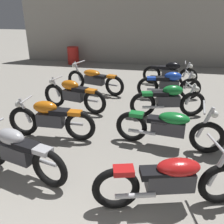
% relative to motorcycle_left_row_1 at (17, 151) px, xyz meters
% --- Properties ---
extents(back_wall, '(12.51, 0.24, 3.60)m').
position_rel_motorcycle_left_row_1_xyz_m(back_wall, '(1.24, 9.37, 1.34)').
color(back_wall, '#9E998E').
rests_on(back_wall, ground).
extents(motorcycle_left_row_1, '(1.93, 0.67, 0.88)m').
position_rel_motorcycle_left_row_1_xyz_m(motorcycle_left_row_1, '(0.00, 0.00, 0.00)').
color(motorcycle_left_row_1, black).
rests_on(motorcycle_left_row_1, ground).
extents(motorcycle_left_row_2, '(1.97, 0.48, 0.88)m').
position_rel_motorcycle_left_row_1_xyz_m(motorcycle_left_row_2, '(-0.03, 1.32, 0.00)').
color(motorcycle_left_row_2, black).
rests_on(motorcycle_left_row_2, ground).
extents(motorcycle_left_row_3, '(1.95, 0.62, 0.88)m').
position_rel_motorcycle_left_row_1_xyz_m(motorcycle_left_row_3, '(-0.10, 2.91, 0.00)').
color(motorcycle_left_row_3, black).
rests_on(motorcycle_left_row_3, ground).
extents(motorcycle_left_row_4, '(2.11, 0.86, 0.97)m').
position_rel_motorcycle_left_row_1_xyz_m(motorcycle_left_row_4, '(0.05, 4.51, -0.01)').
color(motorcycle_left_row_4, black).
rests_on(motorcycle_left_row_4, ground).
extents(motorcycle_right_row_1, '(2.12, 0.87, 0.97)m').
position_rel_motorcycle_left_row_1_xyz_m(motorcycle_right_row_1, '(2.47, -0.20, -0.01)').
color(motorcycle_right_row_1, black).
rests_on(motorcycle_right_row_1, ground).
extents(motorcycle_right_row_2, '(2.17, 0.68, 0.97)m').
position_rel_motorcycle_left_row_1_xyz_m(motorcycle_right_row_2, '(2.45, 1.44, -0.01)').
color(motorcycle_right_row_2, black).
rests_on(motorcycle_right_row_2, ground).
extents(motorcycle_right_row_3, '(1.94, 0.69, 0.88)m').
position_rel_motorcycle_left_row_1_xyz_m(motorcycle_right_row_3, '(2.45, 3.00, 0.00)').
color(motorcycle_right_row_3, black).
rests_on(motorcycle_right_row_3, ground).
extents(motorcycle_right_row_4, '(1.97, 0.54, 0.88)m').
position_rel_motorcycle_left_row_1_xyz_m(motorcycle_right_row_4, '(2.48, 4.42, 0.00)').
color(motorcycle_right_row_4, black).
rests_on(motorcycle_right_row_4, ground).
extents(motorcycle_right_row_5, '(1.97, 0.48, 0.88)m').
position_rel_motorcycle_left_row_1_xyz_m(motorcycle_right_row_5, '(2.52, 5.93, 0.00)').
color(motorcycle_right_row_5, black).
rests_on(motorcycle_right_row_5, ground).
extents(oil_drum, '(0.59, 0.59, 0.85)m').
position_rel_motorcycle_left_row_1_xyz_m(oil_drum, '(-2.23, 8.67, -0.03)').
color(oil_drum, red).
rests_on(oil_drum, ground).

